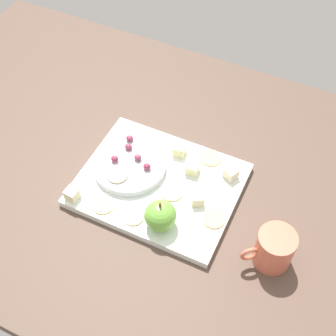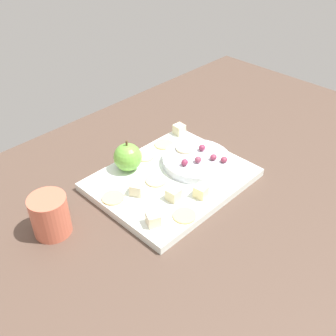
# 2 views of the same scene
# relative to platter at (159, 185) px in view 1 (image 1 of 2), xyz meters

# --- Properties ---
(table) EXTENTS (1.45, 0.87, 0.04)m
(table) POSITION_rel_platter_xyz_m (0.01, -0.03, -0.03)
(table) COLOR brown
(table) RESTS_ON ground
(platter) EXTENTS (0.35, 0.28, 0.02)m
(platter) POSITION_rel_platter_xyz_m (0.00, 0.00, 0.00)
(platter) COLOR white
(platter) RESTS_ON table
(serving_dish) EXTENTS (0.16, 0.16, 0.02)m
(serving_dish) POSITION_rel_platter_xyz_m (0.08, -0.01, 0.02)
(serving_dish) COLOR silver
(serving_dish) RESTS_ON platter
(apple_whole) EXTENTS (0.07, 0.07, 0.07)m
(apple_whole) POSITION_rel_platter_xyz_m (-0.05, 0.09, 0.04)
(apple_whole) COLOR #6DB440
(apple_whole) RESTS_ON platter
(apple_stem) EXTENTS (0.01, 0.01, 0.01)m
(apple_stem) POSITION_rel_platter_xyz_m (-0.05, 0.09, 0.08)
(apple_stem) COLOR brown
(apple_stem) RESTS_ON apple_whole
(cheese_cube_0) EXTENTS (0.03, 0.03, 0.03)m
(cheese_cube_0) POSITION_rel_platter_xyz_m (0.15, 0.12, 0.02)
(cheese_cube_0) COLOR beige
(cheese_cube_0) RESTS_ON platter
(cheese_cube_1) EXTENTS (0.03, 0.03, 0.03)m
(cheese_cube_1) POSITION_rel_platter_xyz_m (-0.14, -0.08, 0.02)
(cheese_cube_1) COLOR beige
(cheese_cube_1) RESTS_ON platter
(cheese_cube_2) EXTENTS (0.03, 0.03, 0.03)m
(cheese_cube_2) POSITION_rel_platter_xyz_m (-0.01, -0.09, 0.02)
(cheese_cube_2) COLOR beige
(cheese_cube_2) RESTS_ON platter
(cheese_cube_3) EXTENTS (0.04, 0.04, 0.03)m
(cheese_cube_3) POSITION_rel_platter_xyz_m (-0.10, 0.01, 0.02)
(cheese_cube_3) COLOR beige
(cheese_cube_3) RESTS_ON platter
(cheese_cube_4) EXTENTS (0.03, 0.03, 0.03)m
(cheese_cube_4) POSITION_rel_platter_xyz_m (-0.06, -0.06, 0.02)
(cheese_cube_4) COLOR beige
(cheese_cube_4) RESTS_ON platter
(cracker_0) EXTENTS (0.05, 0.05, 0.00)m
(cracker_0) POSITION_rel_platter_xyz_m (-0.08, -0.11, 0.01)
(cracker_0) COLOR #E4C57B
(cracker_0) RESTS_ON platter
(cracker_1) EXTENTS (0.05, 0.05, 0.00)m
(cracker_1) POSITION_rel_platter_xyz_m (-0.15, 0.04, 0.01)
(cracker_1) COLOR #D7BB7D
(cracker_1) RESTS_ON platter
(cracker_2) EXTENTS (0.05, 0.05, 0.00)m
(cracker_2) POSITION_rel_platter_xyz_m (0.08, 0.11, 0.01)
(cracker_2) COLOR #D9C181
(cracker_2) RESTS_ON platter
(cracker_3) EXTENTS (0.05, 0.05, 0.00)m
(cracker_3) POSITION_rel_platter_xyz_m (-0.04, 0.01, 0.01)
(cracker_3) COLOR #D2B686
(cracker_3) RESTS_ON platter
(cracker_4) EXTENTS (0.05, 0.05, 0.00)m
(cracker_4) POSITION_rel_platter_xyz_m (0.01, 0.10, 0.01)
(cracker_4) COLOR #D2B58C
(cracker_4) RESTS_ON platter
(grape_0) EXTENTS (0.02, 0.02, 0.01)m
(grape_0) POSITION_rel_platter_xyz_m (0.10, -0.04, 0.04)
(grape_0) COLOR #8C334B
(grape_0) RESTS_ON serving_dish
(grape_1) EXTENTS (0.02, 0.02, 0.01)m
(grape_1) POSITION_rel_platter_xyz_m (0.11, -0.07, 0.04)
(grape_1) COLOR #8D344A
(grape_1) RESTS_ON serving_dish
(grape_2) EXTENTS (0.02, 0.02, 0.02)m
(grape_2) POSITION_rel_platter_xyz_m (0.03, -0.01, 0.04)
(grape_2) COLOR #8B2E4C
(grape_2) RESTS_ON serving_dish
(grape_3) EXTENTS (0.02, 0.02, 0.02)m
(grape_3) POSITION_rel_platter_xyz_m (0.06, -0.02, 0.04)
(grape_3) COLOR #8C3F55
(grape_3) RESTS_ON serving_dish
(grape_4) EXTENTS (0.02, 0.02, 0.02)m
(grape_4) POSITION_rel_platter_xyz_m (0.11, 0.00, 0.04)
(grape_4) COLOR #8D304F
(grape_4) RESTS_ON serving_dish
(apple_slice_0) EXTENTS (0.05, 0.05, 0.01)m
(apple_slice_0) POSITION_rel_platter_xyz_m (0.08, 0.03, 0.03)
(apple_slice_0) COLOR beige
(apple_slice_0) RESTS_ON serving_dish
(cup) EXTENTS (0.09, 0.08, 0.09)m
(cup) POSITION_rel_platter_xyz_m (-0.28, 0.06, 0.03)
(cup) COLOR #D4674D
(cup) RESTS_ON table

